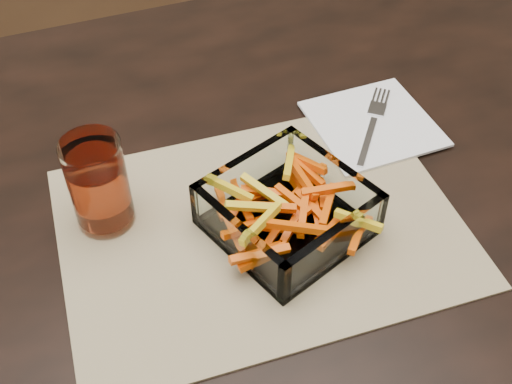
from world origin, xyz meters
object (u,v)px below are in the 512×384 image
at_px(glass_bowl, 287,212).
at_px(tumbler, 99,187).
at_px(dining_table, 272,227).
at_px(fork, 373,123).

distance_m(glass_bowl, tumbler, 0.21).
distance_m(dining_table, glass_bowl, 0.14).
distance_m(glass_bowl, fork, 0.22).
distance_m(dining_table, tumbler, 0.25).
bearing_deg(fork, glass_bowl, -106.39).
height_order(dining_table, glass_bowl, glass_bowl).
bearing_deg(glass_bowl, fork, 34.70).
height_order(dining_table, tumbler, tumbler).
xyz_separation_m(dining_table, tumbler, (-0.20, 0.01, 0.14)).
relative_size(dining_table, glass_bowl, 8.13).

